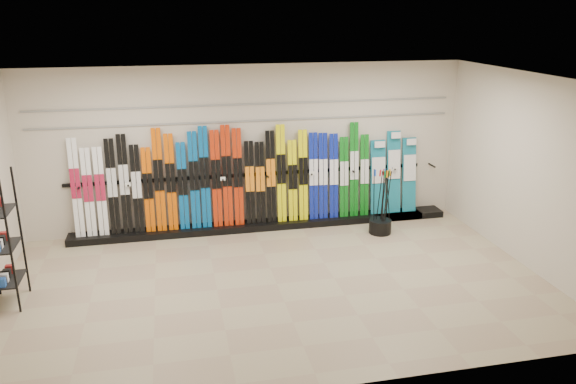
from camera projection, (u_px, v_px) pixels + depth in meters
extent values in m
plane|color=tan|center=(277.00, 284.00, 8.37)|extent=(8.00, 8.00, 0.00)
plane|color=beige|center=(250.00, 148.00, 10.23)|extent=(8.00, 0.00, 8.00)
plane|color=beige|center=(529.00, 172.00, 8.70)|extent=(0.00, 5.00, 5.00)
plane|color=silver|center=(275.00, 81.00, 7.44)|extent=(8.00, 8.00, 0.00)
cube|color=black|center=(265.00, 225.00, 10.51)|extent=(8.00, 0.40, 0.12)
cube|color=white|center=(76.00, 188.00, 9.61)|extent=(0.17, 0.19, 1.73)
cube|color=white|center=(88.00, 193.00, 9.66)|extent=(0.17, 0.17, 1.55)
cube|color=white|center=(101.00, 192.00, 9.70)|extent=(0.17, 0.17, 1.56)
cube|color=black|center=(112.00, 187.00, 9.73)|extent=(0.17, 0.19, 1.69)
cube|color=black|center=(125.00, 185.00, 9.76)|extent=(0.17, 0.19, 1.76)
cube|color=black|center=(137.00, 189.00, 9.82)|extent=(0.17, 0.17, 1.57)
cube|color=#D65303|center=(148.00, 190.00, 9.87)|extent=(0.17, 0.17, 1.51)
cube|color=#D65303|center=(159.00, 180.00, 9.87)|extent=(0.17, 0.20, 1.84)
cube|color=#D65303|center=(171.00, 183.00, 9.93)|extent=(0.17, 0.19, 1.73)
cube|color=#065297|center=(183.00, 186.00, 9.98)|extent=(0.17, 0.17, 1.57)
cube|color=#065297|center=(194.00, 180.00, 10.01)|extent=(0.17, 0.19, 1.75)
cube|color=#065297|center=(205.00, 178.00, 10.03)|extent=(0.17, 0.20, 1.84)
cube|color=#BB290A|center=(216.00, 179.00, 10.08)|extent=(0.17, 0.19, 1.76)
cube|color=#BB290A|center=(227.00, 176.00, 10.11)|extent=(0.17, 0.20, 1.84)
cube|color=#BB290A|center=(238.00, 177.00, 10.16)|extent=(0.17, 0.20, 1.78)
cube|color=black|center=(250.00, 183.00, 10.23)|extent=(0.17, 0.17, 1.54)
cube|color=black|center=(260.00, 183.00, 10.27)|extent=(0.17, 0.17, 1.51)
cube|color=black|center=(271.00, 177.00, 10.29)|extent=(0.17, 0.19, 1.71)
cube|color=#F1EC08|center=(281.00, 174.00, 10.32)|extent=(0.17, 0.20, 1.81)
cube|color=#F1EC08|center=(293.00, 181.00, 10.39)|extent=(0.17, 0.17, 1.52)
cube|color=#F1EC08|center=(303.00, 175.00, 10.41)|extent=(0.17, 0.19, 1.70)
cube|color=#0E1E96|center=(314.00, 176.00, 10.46)|extent=(0.17, 0.18, 1.64)
cube|color=#0E1E96|center=(323.00, 176.00, 10.50)|extent=(0.17, 0.18, 1.62)
cube|color=#0E1E96|center=(334.00, 176.00, 10.54)|extent=(0.17, 0.18, 1.60)
cube|color=#0E6B17|center=(344.00, 177.00, 10.59)|extent=(0.17, 0.17, 1.53)
cube|color=#0E6B17|center=(354.00, 170.00, 10.60)|extent=(0.17, 0.20, 1.79)
cube|color=#0E6B17|center=(364.00, 175.00, 10.67)|extent=(0.17, 0.17, 1.56)
cube|color=#14728C|center=(378.00, 177.00, 10.79)|extent=(0.30, 0.22, 1.42)
cube|color=#14728C|center=(394.00, 172.00, 10.84)|extent=(0.27, 0.24, 1.58)
cube|color=#14728C|center=(409.00, 175.00, 10.91)|extent=(0.28, 0.22, 1.44)
cube|color=black|center=(0.00, 240.00, 7.54)|extent=(0.40, 0.60, 1.88)
cylinder|color=black|center=(380.00, 226.00, 10.25)|extent=(0.41, 0.41, 0.25)
cylinder|color=black|center=(382.00, 200.00, 10.16)|extent=(0.05, 0.05, 1.18)
cylinder|color=black|center=(388.00, 201.00, 10.14)|extent=(0.14, 0.06, 1.18)
cylinder|color=black|center=(374.00, 201.00, 10.11)|extent=(0.03, 0.11, 1.18)
cylinder|color=black|center=(387.00, 202.00, 10.06)|extent=(0.07, 0.11, 1.18)
cylinder|color=black|center=(379.00, 201.00, 10.11)|extent=(0.05, 0.15, 1.17)
cylinder|color=black|center=(386.00, 202.00, 10.04)|extent=(0.07, 0.04, 1.18)
cylinder|color=black|center=(383.00, 201.00, 10.13)|extent=(0.03, 0.15, 1.18)
cylinder|color=black|center=(383.00, 203.00, 10.03)|extent=(0.05, 0.05, 1.18)
cube|color=gray|center=(250.00, 121.00, 10.06)|extent=(7.60, 0.02, 0.03)
cube|color=gray|center=(249.00, 104.00, 9.96)|extent=(7.60, 0.02, 0.03)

